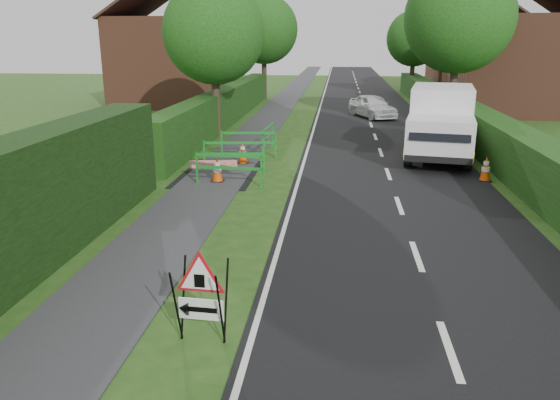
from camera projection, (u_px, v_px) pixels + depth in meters
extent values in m
plane|color=#204714|center=(266.00, 382.00, 7.06)|extent=(120.00, 120.00, 0.00)
cube|color=black|center=(362.00, 98.00, 40.16)|extent=(6.00, 90.00, 0.02)
cube|color=#2D2D30|center=(287.00, 97.00, 40.72)|extent=(2.00, 90.00, 0.02)
cube|color=#14380F|center=(226.00, 123.00, 28.53)|extent=(1.00, 24.00, 1.80)
cube|color=#14380F|center=(481.00, 150.00, 21.65)|extent=(1.20, 50.00, 1.50)
cube|color=brown|center=(175.00, 62.00, 35.88)|extent=(7.00, 7.00, 5.50)
cube|color=#331E19|center=(145.00, 0.00, 34.96)|extent=(4.00, 7.40, 2.58)
cube|color=#331E19|center=(198.00, 0.00, 34.60)|extent=(4.00, 7.40, 2.58)
cube|color=brown|center=(515.00, 65.00, 31.84)|extent=(7.00, 7.00, 5.50)
cube|color=brown|center=(476.00, 57.00, 45.08)|extent=(7.00, 7.00, 5.50)
cube|color=#331E19|center=(458.00, 8.00, 44.16)|extent=(4.00, 7.40, 2.58)
cube|color=#331E19|center=(503.00, 8.00, 43.80)|extent=(4.00, 7.40, 2.58)
cylinder|color=#2D2116|center=(216.00, 107.00, 24.31)|extent=(0.36, 0.36, 2.62)
sphere|color=#113C10|center=(214.00, 32.00, 23.40)|extent=(4.40, 4.40, 4.40)
cylinder|color=#2D2116|center=(452.00, 97.00, 26.95)|extent=(0.36, 0.36, 2.97)
sphere|color=#113C10|center=(459.00, 18.00, 25.89)|extent=(5.20, 5.20, 5.20)
cylinder|color=#2D2116|center=(264.00, 79.00, 39.53)|extent=(0.36, 0.36, 2.80)
sphere|color=#113C10|center=(264.00, 29.00, 38.54)|extent=(4.80, 4.80, 4.80)
cylinder|color=#2D2116|center=(412.00, 79.00, 42.27)|extent=(0.36, 0.36, 2.45)
sphere|color=#113C10|center=(414.00, 38.00, 41.41)|extent=(4.20, 4.20, 4.20)
cylinder|color=black|center=(176.00, 307.00, 7.73)|extent=(0.05, 0.37, 1.20)
cylinder|color=black|center=(183.00, 297.00, 8.02)|extent=(0.05, 0.37, 1.20)
cylinder|color=black|center=(220.00, 310.00, 7.62)|extent=(0.05, 0.37, 1.20)
cylinder|color=black|center=(226.00, 300.00, 7.91)|extent=(0.05, 0.37, 1.20)
cube|color=white|center=(201.00, 309.00, 7.82)|extent=(0.67, 0.07, 0.32)
cube|color=black|center=(201.00, 310.00, 7.81)|extent=(0.48, 0.04, 0.08)
cone|color=black|center=(184.00, 308.00, 7.85)|extent=(0.16, 0.20, 0.19)
cube|color=black|center=(199.00, 281.00, 7.67)|extent=(0.15, 0.02, 0.19)
cube|color=silver|center=(441.00, 114.00, 20.66)|extent=(2.74, 3.81, 2.09)
cube|color=silver|center=(440.00, 136.00, 18.34)|extent=(2.52, 2.59, 1.28)
cube|color=black|center=(440.00, 132.00, 17.26)|extent=(1.92, 0.57, 0.59)
cube|color=yellow|center=(408.00, 139.00, 20.26)|extent=(0.95, 5.27, 0.26)
cube|color=yellow|center=(470.00, 142.00, 19.68)|extent=(0.95, 5.27, 0.26)
cube|color=black|center=(438.00, 160.00, 17.52)|extent=(2.11, 0.50, 0.22)
cylinder|color=black|center=(409.00, 154.00, 18.74)|extent=(0.41, 0.90, 0.87)
cylinder|color=black|center=(468.00, 158.00, 18.22)|extent=(0.41, 0.90, 0.87)
cylinder|color=black|center=(414.00, 137.00, 21.95)|extent=(0.41, 0.90, 0.87)
cylinder|color=black|center=(465.00, 140.00, 21.43)|extent=(0.41, 0.90, 0.87)
cube|color=black|center=(484.00, 180.00, 16.97)|extent=(0.38, 0.38, 0.04)
cone|color=#EB4C07|center=(486.00, 168.00, 16.85)|extent=(0.32, 0.32, 0.75)
cylinder|color=white|center=(486.00, 169.00, 16.86)|extent=(0.25, 0.25, 0.14)
cylinder|color=white|center=(486.00, 163.00, 16.81)|extent=(0.17, 0.17, 0.10)
cube|color=black|center=(456.00, 162.00, 19.44)|extent=(0.38, 0.38, 0.04)
cone|color=#EB4C07|center=(457.00, 151.00, 19.32)|extent=(0.32, 0.32, 0.75)
cylinder|color=white|center=(457.00, 152.00, 19.34)|extent=(0.25, 0.25, 0.14)
cylinder|color=white|center=(457.00, 147.00, 19.28)|extent=(0.17, 0.17, 0.10)
cube|color=black|center=(444.00, 153.00, 20.98)|extent=(0.38, 0.38, 0.04)
cone|color=#EB4C07|center=(445.00, 143.00, 20.87)|extent=(0.32, 0.32, 0.75)
cylinder|color=white|center=(445.00, 144.00, 20.88)|extent=(0.25, 0.25, 0.14)
cylinder|color=white|center=(445.00, 139.00, 20.83)|extent=(0.17, 0.17, 0.10)
cube|color=black|center=(218.00, 181.00, 16.88)|extent=(0.38, 0.38, 0.04)
cone|color=#EB4C07|center=(217.00, 169.00, 16.77)|extent=(0.32, 0.32, 0.75)
cylinder|color=white|center=(217.00, 170.00, 16.78)|extent=(0.25, 0.25, 0.14)
cylinder|color=white|center=(217.00, 164.00, 16.72)|extent=(0.17, 0.17, 0.10)
cube|color=black|center=(243.00, 163.00, 19.27)|extent=(0.38, 0.38, 0.04)
cone|color=#EB4C07|center=(243.00, 152.00, 19.16)|extent=(0.32, 0.32, 0.75)
cylinder|color=white|center=(243.00, 153.00, 19.17)|extent=(0.25, 0.25, 0.14)
cylinder|color=white|center=(243.00, 148.00, 19.12)|extent=(0.17, 0.17, 0.10)
cube|color=#177F22|center=(197.00, 168.00, 16.46)|extent=(0.05, 0.05, 1.00)
cube|color=#177F22|center=(261.00, 171.00, 16.10)|extent=(0.05, 0.05, 1.00)
cube|color=#177F22|center=(228.00, 156.00, 16.16)|extent=(2.00, 0.22, 0.08)
cube|color=#177F22|center=(229.00, 168.00, 16.27)|extent=(2.00, 0.22, 0.08)
cube|color=#177F22|center=(198.00, 183.00, 16.60)|extent=(0.09, 0.35, 0.04)
cube|color=#177F22|center=(262.00, 187.00, 16.24)|extent=(0.09, 0.35, 0.04)
cube|color=#177F22|center=(204.00, 155.00, 18.27)|extent=(0.06, 0.06, 1.00)
cube|color=#177F22|center=(264.00, 155.00, 18.28)|extent=(0.06, 0.06, 1.00)
cube|color=#177F22|center=(234.00, 143.00, 18.15)|extent=(1.99, 0.27, 0.08)
cube|color=#177F22|center=(234.00, 154.00, 18.26)|extent=(1.99, 0.27, 0.08)
cube|color=#177F22|center=(205.00, 169.00, 18.40)|extent=(0.10, 0.35, 0.04)
cube|color=#177F22|center=(264.00, 169.00, 18.41)|extent=(0.10, 0.35, 0.04)
cube|color=#177F22|center=(222.00, 144.00, 20.18)|extent=(0.05, 0.05, 1.00)
cube|color=#177F22|center=(276.00, 144.00, 20.15)|extent=(0.05, 0.05, 1.00)
cube|color=#177F22|center=(249.00, 133.00, 20.05)|extent=(2.00, 0.23, 0.08)
cube|color=#177F22|center=(249.00, 143.00, 20.15)|extent=(2.00, 0.23, 0.08)
cube|color=#177F22|center=(222.00, 157.00, 20.32)|extent=(0.09, 0.35, 0.04)
cube|color=#177F22|center=(276.00, 157.00, 20.29)|extent=(0.09, 0.35, 0.04)
cube|color=#177F22|center=(262.00, 144.00, 20.28)|extent=(0.05, 0.05, 1.00)
cube|color=#177F22|center=(273.00, 135.00, 22.17)|extent=(0.05, 0.05, 1.00)
cube|color=#177F22|center=(268.00, 128.00, 21.10)|extent=(0.20, 2.00, 0.08)
cube|color=#177F22|center=(268.00, 138.00, 21.21)|extent=(0.20, 2.00, 0.08)
cube|color=#177F22|center=(263.00, 156.00, 20.42)|extent=(0.35, 0.09, 0.04)
cube|color=#177F22|center=(273.00, 146.00, 22.30)|extent=(0.35, 0.09, 0.04)
cube|color=red|center=(214.00, 178.00, 17.34)|extent=(1.49, 0.26, 0.25)
imported|color=silver|center=(373.00, 106.00, 30.26)|extent=(2.88, 4.03, 1.28)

